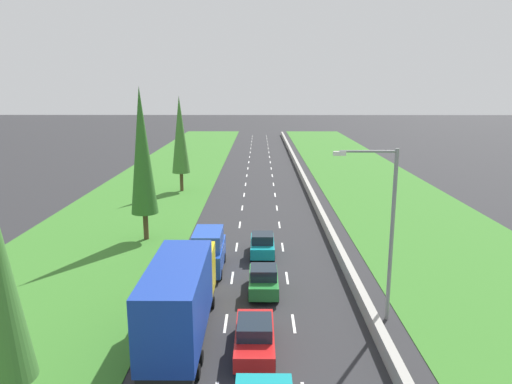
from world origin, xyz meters
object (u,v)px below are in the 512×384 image
at_px(blue_van_left_lane, 209,251).
at_px(poplar_tree_third, 180,135).
at_px(red_sedan_centre_lane, 255,336).
at_px(blue_box_truck_left_lane, 181,298).
at_px(teal_hatchback_centre_lane, 262,245).
at_px(street_light_mast, 386,223).
at_px(poplar_tree_second, 142,152).
at_px(green_hatchback_centre_lane, 264,280).

height_order(blue_van_left_lane, poplar_tree_third, poplar_tree_third).
height_order(red_sedan_centre_lane, blue_box_truck_left_lane, blue_box_truck_left_lane).
bearing_deg(blue_box_truck_left_lane, teal_hatchback_centre_lane, 71.69).
bearing_deg(street_light_mast, poplar_tree_second, 139.20).
distance_m(poplar_tree_second, street_light_mast, 20.40).
bearing_deg(red_sedan_centre_lane, blue_box_truck_left_lane, 163.42).
xyz_separation_m(blue_van_left_lane, street_light_mast, (9.68, -6.65, 3.83)).
height_order(red_sedan_centre_lane, poplar_tree_second, poplar_tree_second).
relative_size(green_hatchback_centre_lane, blue_box_truck_left_lane, 0.41).
relative_size(blue_box_truck_left_lane, teal_hatchback_centre_lane, 2.41).
distance_m(blue_box_truck_left_lane, poplar_tree_third, 34.43).
bearing_deg(blue_box_truck_left_lane, poplar_tree_third, 99.07).
relative_size(blue_box_truck_left_lane, poplar_tree_third, 0.85).
relative_size(red_sedan_centre_lane, teal_hatchback_centre_lane, 1.15).
relative_size(blue_van_left_lane, street_light_mast, 0.54).
height_order(poplar_tree_second, street_light_mast, poplar_tree_second).
height_order(red_sedan_centre_lane, green_hatchback_centre_lane, green_hatchback_centre_lane).
height_order(green_hatchback_centre_lane, blue_box_truck_left_lane, blue_box_truck_left_lane).
height_order(red_sedan_centre_lane, teal_hatchback_centre_lane, teal_hatchback_centre_lane).
bearing_deg(teal_hatchback_centre_lane, poplar_tree_third, 113.05).
height_order(green_hatchback_centre_lane, street_light_mast, street_light_mast).
bearing_deg(street_light_mast, blue_van_left_lane, 145.53).
distance_m(teal_hatchback_centre_lane, poplar_tree_third, 24.45).
xyz_separation_m(poplar_tree_second, street_light_mast, (15.38, -13.28, -1.83)).
xyz_separation_m(blue_van_left_lane, teal_hatchback_centre_lane, (3.55, 2.93, -0.56)).
xyz_separation_m(green_hatchback_centre_lane, blue_box_truck_left_lane, (-3.95, -5.42, 1.35)).
xyz_separation_m(red_sedan_centre_lane, blue_van_left_lane, (-3.13, 9.96, 0.59)).
xyz_separation_m(teal_hatchback_centre_lane, poplar_tree_second, (-9.25, 3.70, 6.23)).
height_order(blue_van_left_lane, teal_hatchback_centre_lane, blue_van_left_lane).
bearing_deg(green_hatchback_centre_lane, blue_van_left_lane, 135.65).
xyz_separation_m(blue_box_truck_left_lane, poplar_tree_third, (-5.39, 33.73, 4.37)).
bearing_deg(blue_van_left_lane, blue_box_truck_left_lane, -92.36).
xyz_separation_m(green_hatchback_centre_lane, teal_hatchback_centre_lane, (-0.03, 6.43, 0.00)).
xyz_separation_m(red_sedan_centre_lane, poplar_tree_third, (-8.88, 34.77, 5.74)).
bearing_deg(poplar_tree_third, blue_box_truck_left_lane, -80.93).
relative_size(blue_van_left_lane, teal_hatchback_centre_lane, 1.26).
relative_size(green_hatchback_centre_lane, street_light_mast, 0.43).
xyz_separation_m(blue_box_truck_left_lane, poplar_tree_second, (-5.33, 15.55, 4.88)).
relative_size(teal_hatchback_centre_lane, poplar_tree_second, 0.32).
bearing_deg(poplar_tree_third, street_light_mast, -63.86).
bearing_deg(green_hatchback_centre_lane, teal_hatchback_centre_lane, 90.26).
bearing_deg(green_hatchback_centre_lane, red_sedan_centre_lane, -94.03).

